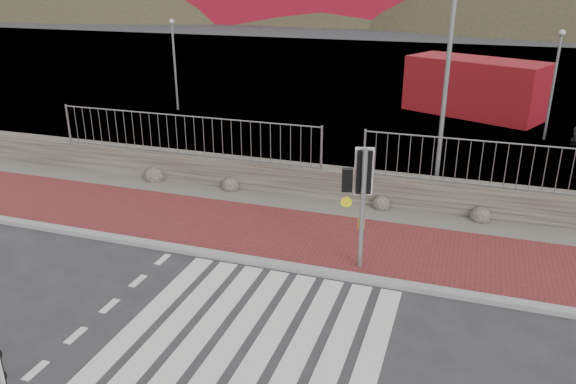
% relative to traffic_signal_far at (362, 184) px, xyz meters
% --- Properties ---
extents(ground, '(220.00, 220.00, 0.00)m').
position_rel_traffic_signal_far_xyz_m(ground, '(-1.26, -3.48, -1.99)').
color(ground, '#28282B').
rests_on(ground, ground).
extents(sidewalk_far, '(40.00, 3.00, 0.08)m').
position_rel_traffic_signal_far_xyz_m(sidewalk_far, '(-1.26, 1.02, -1.95)').
color(sidewalk_far, maroon).
rests_on(sidewalk_far, ground).
extents(kerb_far, '(40.00, 0.25, 0.12)m').
position_rel_traffic_signal_far_xyz_m(kerb_far, '(-1.26, -0.48, -1.94)').
color(kerb_far, gray).
rests_on(kerb_far, ground).
extents(zebra_crossing, '(4.62, 5.60, 0.01)m').
position_rel_traffic_signal_far_xyz_m(zebra_crossing, '(-1.26, -3.48, -1.98)').
color(zebra_crossing, silver).
rests_on(zebra_crossing, ground).
extents(gravel_strip, '(40.00, 1.50, 0.06)m').
position_rel_traffic_signal_far_xyz_m(gravel_strip, '(-1.26, 3.02, -1.96)').
color(gravel_strip, '#59544C').
rests_on(gravel_strip, ground).
extents(stone_wall, '(40.00, 0.60, 0.90)m').
position_rel_traffic_signal_far_xyz_m(stone_wall, '(-1.26, 3.82, -1.54)').
color(stone_wall, '#413B35').
rests_on(stone_wall, ground).
extents(railing, '(18.07, 0.07, 1.22)m').
position_rel_traffic_signal_far_xyz_m(railing, '(-1.26, 3.67, -0.17)').
color(railing, gray).
rests_on(railing, stone_wall).
extents(quay, '(120.00, 40.00, 0.50)m').
position_rel_traffic_signal_far_xyz_m(quay, '(-1.26, 24.42, -1.99)').
color(quay, '#4C4C4F').
rests_on(quay, ground).
extents(water, '(220.00, 50.00, 0.05)m').
position_rel_traffic_signal_far_xyz_m(water, '(-1.26, 59.42, -1.99)').
color(water, '#3F4C54').
rests_on(water, ground).
extents(hills_backdrop, '(254.00, 90.00, 100.00)m').
position_rel_traffic_signal_far_xyz_m(hills_backdrop, '(5.49, 84.42, -25.04)').
color(hills_backdrop, '#2F321E').
rests_on(hills_backdrop, ground).
extents(traffic_signal_far, '(0.68, 0.36, 2.74)m').
position_rel_traffic_signal_far_xyz_m(traffic_signal_far, '(0.00, 0.00, 0.00)').
color(traffic_signal_far, gray).
rests_on(traffic_signal_far, ground).
extents(streetlight, '(1.49, 0.58, 7.20)m').
position_rel_traffic_signal_far_xyz_m(streetlight, '(1.36, 4.65, 2.06)').
color(streetlight, gray).
rests_on(streetlight, ground).
extents(shipping_container, '(6.46, 4.75, 2.49)m').
position_rel_traffic_signal_far_xyz_m(shipping_container, '(1.97, 15.87, -0.74)').
color(shipping_container, maroon).
rests_on(shipping_container, ground).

